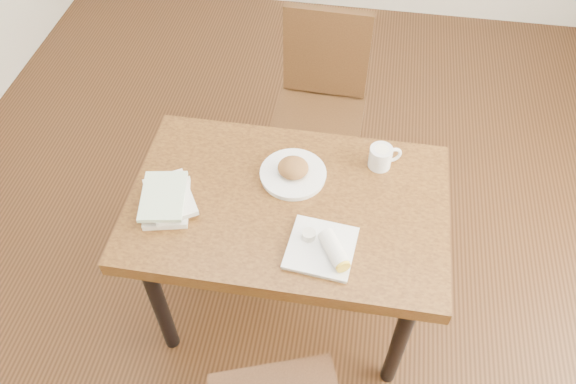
% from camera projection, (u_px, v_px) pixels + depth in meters
% --- Properties ---
extents(ground, '(4.00, 5.00, 0.01)m').
position_uv_depth(ground, '(288.00, 304.00, 2.58)').
color(ground, '#472814').
rests_on(ground, ground).
extents(table, '(1.14, 0.73, 0.75)m').
position_uv_depth(table, '(288.00, 217.00, 2.07)').
color(table, brown).
rests_on(table, ground).
extents(chair_far, '(0.43, 0.43, 0.95)m').
position_uv_depth(chair_far, '(321.00, 98.00, 2.66)').
color(chair_far, '#462B14').
rests_on(chair_far, ground).
extents(plate_scone, '(0.25, 0.25, 0.08)m').
position_uv_depth(plate_scone, '(293.00, 172.00, 2.06)').
color(plate_scone, white).
rests_on(plate_scone, table).
extents(coffee_mug, '(0.12, 0.09, 0.09)m').
position_uv_depth(coffee_mug, '(381.00, 157.00, 2.08)').
color(coffee_mug, white).
rests_on(coffee_mug, table).
extents(plate_burrito, '(0.24, 0.24, 0.07)m').
position_uv_depth(plate_burrito, '(325.00, 248.00, 1.84)').
color(plate_burrito, white).
rests_on(plate_burrito, table).
extents(book_stack, '(0.24, 0.27, 0.06)m').
position_uv_depth(book_stack, '(167.00, 199.00, 1.97)').
color(book_stack, white).
rests_on(book_stack, table).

